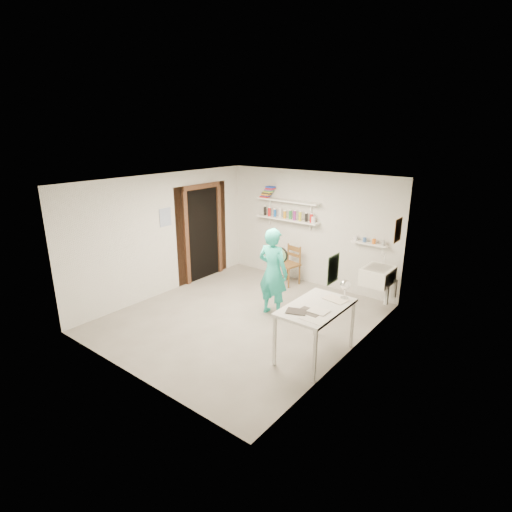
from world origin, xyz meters
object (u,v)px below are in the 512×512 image
Objects in this scene: wall_clock at (281,255)px; desk_lamp at (345,285)px; wooden_chair at (288,264)px; belfast_sink at (378,276)px; work_table at (315,331)px; man at (273,272)px.

wall_clock is 1.60m from desk_lamp.
desk_lamp is (2.11, -1.69, 0.58)m from wooden_chair.
desk_lamp reaches higher than belfast_sink.
work_table is 8.00× the size of desk_lamp.
wall_clock reaches higher than work_table.
wooden_chair is 2.89m from work_table.
desk_lamp is at bearing -86.69° from belfast_sink.
man is 1.33× the size of work_table.
man is at bearing -56.60° from wooden_chair.
wall_clock is at bearing -52.61° from wooden_chair.
wall_clock is 0.24× the size of work_table.
desk_lamp is at bearing 167.10° from man.
wall_clock is 1.78m from work_table.
desk_lamp is (1.52, -0.30, 0.22)m from man.
wooden_chair is at bearing 131.26° from work_table.
wooden_chair is (-0.60, 1.18, -0.62)m from wall_clock.
work_table is (1.31, -1.00, -0.66)m from wall_clock.
man is 1.81× the size of wooden_chair.
desk_lamp reaches higher than wooden_chair.
belfast_sink is 1.78m from wall_clock.
wooden_chair is at bearing 175.23° from belfast_sink.
belfast_sink is 0.38× the size of man.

